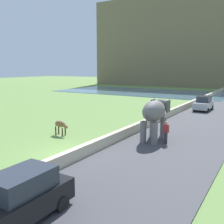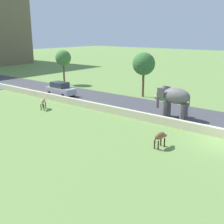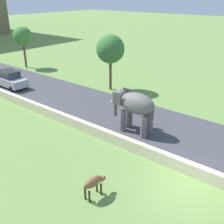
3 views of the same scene
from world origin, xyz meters
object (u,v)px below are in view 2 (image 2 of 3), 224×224
Objects in this scene: elephant at (174,98)px; cow_tan at (43,102)px; car_silver at (61,89)px; person_beside_elephant at (182,108)px; cow_brown at (160,136)px.

cow_tan is at bearing 114.17° from elephant.
elephant is 15.82m from car_silver.
person_beside_elephant is 0.41× the size of car_silver.
person_beside_elephant is 8.20m from cow_brown.
person_beside_elephant is at bearing -86.35° from car_silver.
person_beside_elephant reaches higher than cow_brown.
person_beside_elephant is 1.16× the size of cow_brown.
car_silver is 19.53m from cow_brown.
elephant is 2.13× the size of person_beside_elephant.
car_silver is (0.00, 15.78, -1.14)m from elephant.
cow_brown is 14.87m from cow_tan.
elephant is 0.86× the size of car_silver.
cow_brown is (-6.91, -2.49, -1.20)m from elephant.
cow_brown and cow_tan have the same top height.
elephant is 7.44m from cow_brown.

